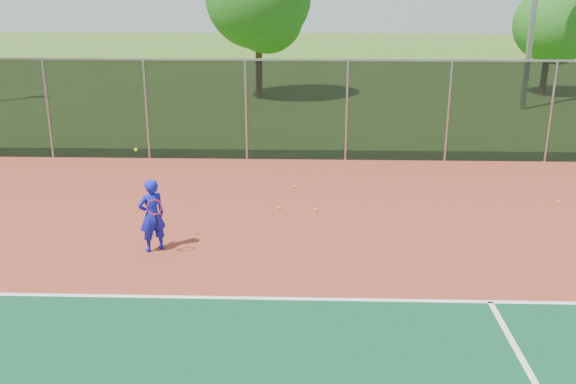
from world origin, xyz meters
The scene contains 9 objects.
court_apron centered at (0.00, 2.00, 0.01)m, with size 30.00×20.00×0.02m, color #993A26.
fence_back centered at (0.00, 12.00, 1.56)m, with size 30.00×0.06×3.03m.
tennis_player centered at (-4.23, 5.02, 0.78)m, with size 0.66×0.72×2.11m.
practice_ball_1 centered at (-0.92, 7.43, 0.06)m, with size 0.07×0.07×0.07m, color #B5C917.
practice_ball_3 centered at (5.04, 8.19, 0.06)m, with size 0.07×0.07×0.07m, color #B5C917.
practice_ball_4 centered at (-1.81, 7.51, 0.06)m, with size 0.07×0.07×0.07m, color #B5C917.
practice_ball_5 centered at (-1.48, 9.18, 0.06)m, with size 0.07×0.07×0.07m, color #B5C917.
tree_back_left centered at (-3.32, 22.44, 4.35)m, with size 4.72×4.72×6.94m.
tree_back_mid centered at (10.03, 23.75, 3.10)m, with size 3.37×3.37×4.95m.
Camera 1 is at (-1.12, -6.87, 5.26)m, focal length 40.00 mm.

